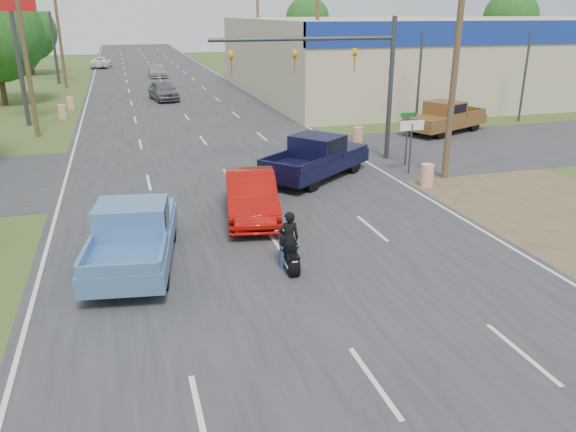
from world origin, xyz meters
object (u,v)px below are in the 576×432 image
object	(u,v)px
red_convertible	(251,196)
navy_pickup	(317,156)
distant_car_grey	(163,91)
distant_car_silver	(158,71)
motorcycle	(289,255)
blue_pickup	(134,233)
rider	(289,242)
brown_pickup	(444,117)
distant_car_white	(101,62)

from	to	relation	value
red_convertible	navy_pickup	world-z (taller)	navy_pickup
distant_car_grey	distant_car_silver	size ratio (longest dim) A/B	1.00
distant_car_grey	motorcycle	bearing A→B (deg)	-96.93
distant_car_silver	blue_pickup	bearing A→B (deg)	-94.63
red_convertible	distant_car_silver	xyz separation A→B (m)	(0.18, 48.96, -0.14)
navy_pickup	rider	bearing A→B (deg)	-62.10
distant_car_grey	distant_car_silver	bearing A→B (deg)	79.20
red_convertible	brown_pickup	distance (m)	18.95
red_convertible	motorcycle	bearing A→B (deg)	-79.81
navy_pickup	distant_car_white	world-z (taller)	navy_pickup
red_convertible	distant_car_silver	size ratio (longest dim) A/B	1.06
distant_car_silver	distant_car_white	bearing A→B (deg)	115.22
brown_pickup	red_convertible	bearing A→B (deg)	103.63
brown_pickup	distant_car_white	world-z (taller)	brown_pickup
blue_pickup	distant_car_grey	world-z (taller)	blue_pickup
brown_pickup	distant_car_silver	size ratio (longest dim) A/B	1.32
motorcycle	brown_pickup	distance (m)	22.05
distant_car_grey	distant_car_white	bearing A→B (deg)	91.71
motorcycle	rider	xyz separation A→B (m)	(0.00, 0.04, 0.41)
distant_car_grey	navy_pickup	bearing A→B (deg)	-87.84
navy_pickup	distant_car_grey	xyz separation A→B (m)	(-4.77, 26.19, -0.18)
rider	distant_car_silver	bearing A→B (deg)	-86.70
navy_pickup	blue_pickup	bearing A→B (deg)	-87.05
motorcycle	blue_pickup	bearing A→B (deg)	161.50
brown_pickup	blue_pickup	bearing A→B (deg)	102.87
blue_pickup	brown_pickup	bearing A→B (deg)	45.85
red_convertible	distant_car_silver	bearing A→B (deg)	99.01
distant_car_white	motorcycle	bearing A→B (deg)	100.55
navy_pickup	distant_car_white	distance (m)	59.46
motorcycle	distant_car_grey	distance (m)	35.17
rider	brown_pickup	size ratio (longest dim) A/B	0.27
navy_pickup	brown_pickup	xyz separation A→B (m)	(10.89, 7.26, -0.00)
blue_pickup	navy_pickup	bearing A→B (deg)	49.74
brown_pickup	distant_car_silver	xyz separation A→B (m)	(-14.81, 37.37, -0.29)
red_convertible	rider	bearing A→B (deg)	-79.78
distant_car_silver	distant_car_white	distance (m)	15.36
red_convertible	distant_car_grey	bearing A→B (deg)	100.48
blue_pickup	distant_car_silver	bearing A→B (deg)	94.00
distant_car_grey	blue_pickup	bearing A→B (deg)	-104.29
red_convertible	distant_car_white	bearing A→B (deg)	104.94
motorcycle	red_convertible	bearing A→B (deg)	94.38
navy_pickup	distant_car_silver	xyz separation A→B (m)	(-3.92, 44.62, -0.30)
distant_car_grey	distant_car_white	size ratio (longest dim) A/B	0.93
motorcycle	navy_pickup	distance (m)	9.85
rider	blue_pickup	world-z (taller)	blue_pickup
brown_pickup	motorcycle	bearing A→B (deg)	113.34
rider	blue_pickup	xyz separation A→B (m)	(-4.34, 1.71, 0.12)
brown_pickup	distant_car_grey	distance (m)	24.57
red_convertible	blue_pickup	size ratio (longest dim) A/B	0.84
motorcycle	rider	world-z (taller)	rider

